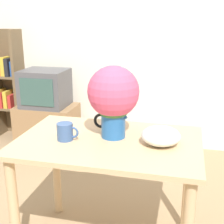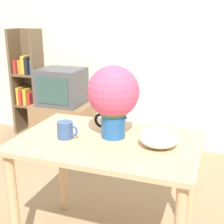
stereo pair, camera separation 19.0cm
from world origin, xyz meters
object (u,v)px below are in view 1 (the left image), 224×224
tv_set (45,88)px  white_bowl (161,136)px  flower_vase (113,97)px  coffee_mug (65,132)px

tv_set → white_bowl: bearing=-45.7°
flower_vase → white_bowl: flower_vase is taller
flower_vase → tv_set: flower_vase is taller
flower_vase → coffee_mug: bearing=-156.3°
flower_vase → coffee_mug: 0.36m
coffee_mug → tv_set: size_ratio=0.28×
coffee_mug → white_bowl: same height
coffee_mug → flower_vase: bearing=23.7°
white_bowl → tv_set: tv_set is taller
tv_set → coffee_mug: bearing=-60.7°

